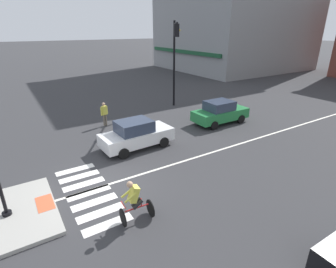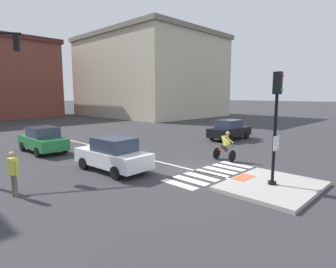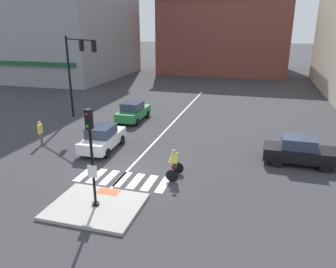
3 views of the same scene
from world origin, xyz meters
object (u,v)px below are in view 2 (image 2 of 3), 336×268
Objects in this scene: car_black_cross_right at (229,130)px; cyclist at (225,145)px; car_white_westbound_near at (113,154)px; pedestrian_at_curb_left at (13,170)px; car_green_westbound_far at (43,140)px; signal_pole at (276,118)px.

cyclist is (-6.52, -3.78, 0.06)m from car_black_cross_right.
car_white_westbound_near is 2.50× the size of pedestrian_at_curb_left.
cyclist reaches higher than car_green_westbound_far.
signal_pole is 2.61× the size of cyclist.
car_black_cross_right is (12.71, -5.87, 0.00)m from car_green_westbound_far.
cyclist is 10.35m from pedestrian_at_curb_left.
cyclist is (6.19, -9.65, 0.06)m from car_green_westbound_far.
car_green_westbound_far is 14.00m from car_black_cross_right.
car_black_cross_right is 16.62m from pedestrian_at_curb_left.
signal_pole is 1.06× the size of car_black_cross_right.
signal_pole reaches higher than cyclist.
pedestrian_at_curb_left is (-16.57, -1.30, 0.17)m from car_black_cross_right.
car_green_westbound_far is 1.00× the size of car_black_cross_right.
car_white_westbound_near is at bearing -175.15° from car_black_cross_right.
cyclist is at bearing -13.88° from pedestrian_at_curb_left.
cyclist reaches higher than car_white_westbound_near.
signal_pole is at bearing -140.11° from car_black_cross_right.
car_black_cross_right is (9.13, 7.63, -1.98)m from signal_pole.
car_black_cross_right is at bearing 4.48° from pedestrian_at_curb_left.
car_green_westbound_far and car_black_cross_right have the same top height.
car_green_westbound_far is (-3.57, 13.51, -1.98)m from signal_pole.
car_black_cross_right is 7.54m from cyclist.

